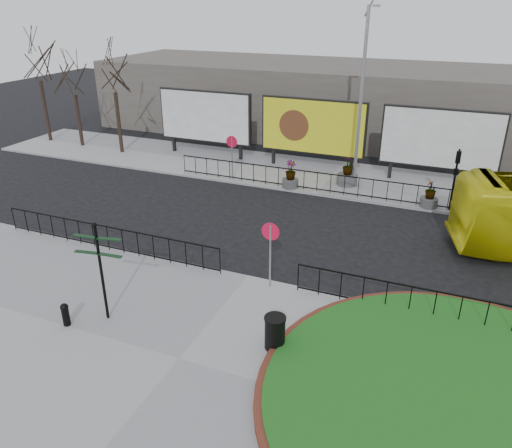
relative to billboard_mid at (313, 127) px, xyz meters
The scene contains 25 objects.
ground 13.31m from the billboard_mid, 83.40° to the right, with size 90.00×90.00×0.00m, color black.
pavement_near 18.21m from the billboard_mid, 85.23° to the right, with size 30.00×10.00×0.12m, color gray.
pavement_far 3.10m from the billboard_mid, 32.94° to the right, with size 44.00×6.00×0.12m, color gray.
brick_edge 19.36m from the billboard_mid, 62.06° to the right, with size 10.40×10.40×0.18m, color maroon.
grass_lawn 19.36m from the billboard_mid, 62.06° to the right, with size 10.00×10.00×0.22m, color #134712.
railing_near_left 14.15m from the billboard_mid, 108.73° to the right, with size 10.00×0.10×1.10m, color black, non-canonical shape.
railing_near_right 15.62m from the billboard_mid, 58.92° to the right, with size 9.00×0.10×1.10m, color black, non-canonical shape.
railing_far 4.84m from the billboard_mid, 55.75° to the right, with size 18.00×0.10×1.10m, color black, non-canonical shape.
speed_sign_far 5.04m from the billboard_mid, 134.46° to the right, with size 0.64×0.07×2.47m.
speed_sign_near 13.62m from the billboard_mid, 79.41° to the right, with size 0.64×0.07×2.47m.
billboard_left 7.00m from the billboard_mid, behind, with size 6.20×0.31×4.10m.
billboard_mid is the anchor object (origin of this frame).
billboard_right 7.00m from the billboard_mid, ahead, with size 6.20×0.31×4.10m.
lamp_post 4.23m from the billboard_mid, 33.25° to the right, with size 0.74×0.18×9.23m.
signal_pole_a 8.80m from the billboard_mid, 24.42° to the right, with size 0.22×0.26×3.00m.
tree_left 12.63m from the billboard_mid, behind, with size 2.00×2.00×7.00m, color #2D2119, non-canonical shape.
tree_mid 16.05m from the billboard_mid, behind, with size 2.00×2.00×6.20m, color #2D2119, non-canonical shape.
tree_far 19.07m from the billboard_mid, behind, with size 2.00×2.00×7.50m, color #2D2119, non-canonical shape.
building_backdrop 9.15m from the billboard_mid, 80.57° to the left, with size 40.00×10.00×5.00m, color #5A544E.
fingerpost_sign 17.19m from the billboard_mid, 95.40° to the right, with size 1.57×0.46×3.35m.
bollard 18.21m from the billboard_mid, 98.13° to the right, with size 0.25×0.25×0.78m.
litter_bin 17.02m from the billboard_mid, 76.88° to the right, with size 0.64×0.64×1.06m.
planter_a 4.04m from the billboard_mid, 91.43° to the right, with size 0.87×0.87×1.47m.
planter_b 3.81m from the billboard_mid, 36.93° to the right, with size 1.09×1.09×1.59m.
planter_c 8.12m from the billboard_mid, 26.93° to the right, with size 0.84×0.84×1.38m.
Camera 1 is at (6.32, -14.59, 9.51)m, focal length 35.00 mm.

